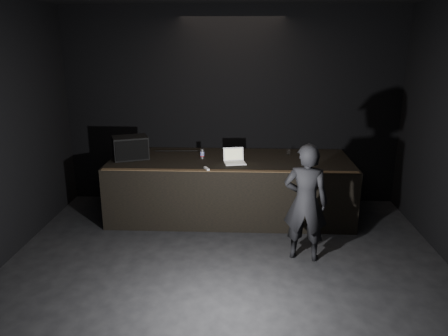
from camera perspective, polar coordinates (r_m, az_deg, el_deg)
ground at (r=5.22m, az=-0.17°, el=-17.58°), size 7.00×7.00×0.00m
room_walls at (r=4.42m, az=-0.19°, el=4.73°), size 6.10×7.10×3.52m
stage_riser at (r=7.46m, az=0.82°, el=-2.50°), size 4.00×1.50×1.00m
riser_lip at (r=6.62m, az=0.65°, el=-0.35°), size 3.92×0.10×0.01m
stage_monitor at (r=7.44m, az=-12.12°, el=2.62°), size 0.67×0.59×0.38m
cable at (r=7.85m, az=-6.03°, el=2.24°), size 0.83×0.07×0.02m
laptop at (r=7.07m, az=1.36°, el=1.18°), size 0.39×0.36×0.23m
beer_can at (r=7.31m, az=-2.86°, el=1.86°), size 0.07×0.07×0.16m
plastic_cup at (r=7.65m, az=8.42°, el=2.07°), size 0.07×0.07×0.09m
wii_remote at (r=6.69m, az=-2.28°, el=-0.09°), size 0.10×0.17×0.03m
person at (r=5.98m, az=10.61°, el=-4.44°), size 0.66×0.50×1.63m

